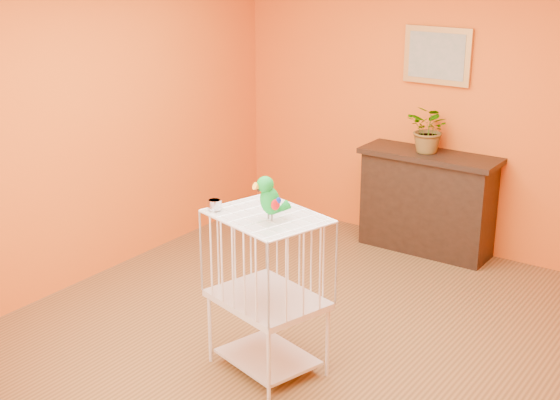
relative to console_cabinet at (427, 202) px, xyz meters
The scene contains 8 objects.
ground 2.08m from the console_cabinet, 92.02° to the right, with size 4.50×4.50×0.00m, color brown.
room_shell 2.32m from the console_cabinet, 92.02° to the right, with size 4.50×4.50×4.50m.
console_cabinet is the anchor object (origin of this frame).
potted_plant 0.63m from the console_cabinet, 111.82° to the right, with size 0.38×0.43×0.33m, color #26722D.
framed_picture 1.30m from the console_cabinet, 111.15° to the left, with size 0.62×0.04×0.50m.
birdcage 2.51m from the console_cabinet, 89.36° to the right, with size 0.83×0.71×1.09m.
feed_cup 2.72m from the console_cabinet, 96.72° to the right, with size 0.09×0.09×0.06m, color silver.
parrot 2.68m from the console_cabinet, 87.99° to the right, with size 0.18×0.25×0.29m.
Camera 1 is at (2.77, -4.19, 2.74)m, focal length 50.00 mm.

